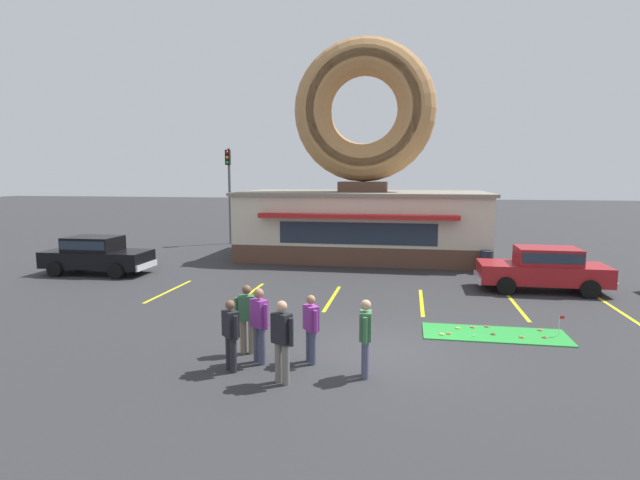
{
  "coord_description": "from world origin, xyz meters",
  "views": [
    {
      "loc": [
        0.6,
        -11.48,
        4.16
      ],
      "look_at": [
        -2.34,
        5.0,
        2.0
      ],
      "focal_mm": 28.0,
      "sensor_mm": 36.0,
      "label": 1
    }
  ],
  "objects": [
    {
      "name": "pedestrian_blue_sweater_man",
      "position": [
        -3.08,
        -1.7,
        0.85
      ],
      "size": [
        0.45,
        0.45,
        1.56
      ],
      "color": "#232328",
      "rests_on": "ground"
    },
    {
      "name": "mini_donut_mid_centre",
      "position": [
        4.16,
        2.34,
        0.05
      ],
      "size": [
        0.13,
        0.13,
        0.04
      ],
      "primitive_type": "torus",
      "color": "#D17F47",
      "rests_on": "putting_mat"
    },
    {
      "name": "parking_stripe_right",
      "position": [
        7.09,
        5.0,
        0.0
      ],
      "size": [
        0.12,
        3.6,
        0.01
      ],
      "primitive_type": "cube",
      "color": "yellow",
      "rests_on": "ground"
    },
    {
      "name": "mini_donut_far_centre",
      "position": [
        2.4,
        2.28,
        0.05
      ],
      "size": [
        0.13,
        0.13,
        0.04
      ],
      "primitive_type": "torus",
      "color": "#D17F47",
      "rests_on": "putting_mat"
    },
    {
      "name": "parking_stripe_mid_left",
      "position": [
        -1.91,
        5.0,
        0.0
      ],
      "size": [
        0.12,
        3.6,
        0.01
      ],
      "primitive_type": "cube",
      "color": "yellow",
      "rests_on": "ground"
    },
    {
      "name": "parking_stripe_far_left",
      "position": [
        -7.91,
        5.0,
        0.0
      ],
      "size": [
        0.12,
        3.6,
        0.01
      ],
      "primitive_type": "cube",
      "color": "yellow",
      "rests_on": "ground"
    },
    {
      "name": "parking_stripe_mid_right",
      "position": [
        4.09,
        5.0,
        0.0
      ],
      "size": [
        0.12,
        3.6,
        0.01
      ],
      "primitive_type": "cube",
      "color": "yellow",
      "rests_on": "ground"
    },
    {
      "name": "ground_plane",
      "position": [
        0.0,
        0.0,
        0.0
      ],
      "size": [
        160.0,
        160.0,
        0.0
      ],
      "primitive_type": "plane",
      "color": "#2D2D30"
    },
    {
      "name": "parking_stripe_centre",
      "position": [
        1.09,
        5.0,
        0.0
      ],
      "size": [
        0.12,
        3.6,
        0.01
      ],
      "primitive_type": "cube",
      "color": "yellow",
      "rests_on": "ground"
    },
    {
      "name": "parking_stripe_left",
      "position": [
        -4.91,
        5.0,
        0.0
      ],
      "size": [
        0.12,
        3.6,
        0.01
      ],
      "primitive_type": "cube",
      "color": "yellow",
      "rests_on": "ground"
    },
    {
      "name": "donut_shop_building",
      "position": [
        -1.7,
        13.94,
        3.74
      ],
      "size": [
        12.3,
        6.75,
        10.96
      ],
      "color": "brown",
      "rests_on": "ground"
    },
    {
      "name": "pedestrian_beanie_man",
      "position": [
        -1.48,
        -0.95,
        0.85
      ],
      "size": [
        0.41,
        0.51,
        1.55
      ],
      "color": "#474C66",
      "rests_on": "ground"
    },
    {
      "name": "pedestrian_crossing_woman",
      "position": [
        -3.07,
        -0.62,
        0.91
      ],
      "size": [
        0.59,
        0.31,
        1.64
      ],
      "color": "#7F7056",
      "rests_on": "ground"
    },
    {
      "name": "golf_ball",
      "position": [
        2.34,
        1.53,
        0.05
      ],
      "size": [
        0.04,
        0.04,
        0.04
      ],
      "primitive_type": "sphere",
      "color": "white",
      "rests_on": "putting_mat"
    },
    {
      "name": "mini_donut_near_right",
      "position": [
        2.0,
        2.12,
        0.05
      ],
      "size": [
        0.13,
        0.13,
        0.04
      ],
      "primitive_type": "torus",
      "color": "#E5C666",
      "rests_on": "putting_mat"
    },
    {
      "name": "mini_donut_mid_left",
      "position": [
        3.54,
        1.62,
        0.05
      ],
      "size": [
        0.13,
        0.13,
        0.04
      ],
      "primitive_type": "torus",
      "color": "#D17F47",
      "rests_on": "putting_mat"
    },
    {
      "name": "mini_donut_far_left",
      "position": [
        1.53,
        1.5,
        0.05
      ],
      "size": [
        0.13,
        0.13,
        0.04
      ],
      "primitive_type": "torus",
      "color": "#E5C666",
      "rests_on": "putting_mat"
    },
    {
      "name": "putting_mat",
      "position": [
        2.9,
        1.84,
        0.01
      ],
      "size": [
        3.71,
        1.41,
        0.03
      ],
      "primitive_type": "cube",
      "color": "green",
      "rests_on": "ground"
    },
    {
      "name": "mini_donut_far_right",
      "position": [
        4.12,
        1.72,
        0.05
      ],
      "size": [
        0.13,
        0.13,
        0.04
      ],
      "primitive_type": "torus",
      "color": "#A5724C",
      "rests_on": "putting_mat"
    },
    {
      "name": "putting_flag_pin",
      "position": [
        4.54,
        1.93,
        0.44
      ],
      "size": [
        0.13,
        0.01,
        0.55
      ],
      "color": "silver",
      "rests_on": "putting_mat"
    },
    {
      "name": "car_black",
      "position": [
        -12.47,
        7.47,
        0.87
      ],
      "size": [
        4.59,
        2.05,
        1.6
      ],
      "color": "black",
      "rests_on": "ground"
    },
    {
      "name": "mini_donut_mid_right",
      "position": [
        1.71,
        1.61,
        0.05
      ],
      "size": [
        0.13,
        0.13,
        0.04
      ],
      "primitive_type": "torus",
      "color": "#D17F47",
      "rests_on": "putting_mat"
    },
    {
      "name": "pedestrian_clipboard_woman",
      "position": [
        -2.61,
        -1.17,
        0.95
      ],
      "size": [
        0.5,
        0.42,
        1.71
      ],
      "color": "#474C66",
      "rests_on": "ground"
    },
    {
      "name": "pedestrian_hooded_kid",
      "position": [
        -0.22,
        -1.52,
        0.91
      ],
      "size": [
        0.25,
        0.6,
        1.64
      ],
      "color": "#474C66",
      "rests_on": "ground"
    },
    {
      "name": "car_red",
      "position": [
        5.46,
        7.4,
        0.87
      ],
      "size": [
        4.57,
        2.01,
        1.6
      ],
      "color": "maroon",
      "rests_on": "ground"
    },
    {
      "name": "mini_donut_near_left",
      "position": [
        2.79,
        2.42,
        0.05
      ],
      "size": [
        0.13,
        0.13,
        0.04
      ],
      "primitive_type": "torus",
      "color": "#A5724C",
      "rests_on": "putting_mat"
    },
    {
      "name": "mini_donut_extra",
      "position": [
        2.85,
        1.76,
        0.05
      ],
      "size": [
        0.13,
        0.13,
        0.04
      ],
      "primitive_type": "torus",
      "color": "brown",
      "rests_on": "putting_mat"
    },
    {
      "name": "pedestrian_leather_jacket_man",
      "position": [
        -1.84,
        -2.14,
        0.95
      ],
      "size": [
        0.53,
        0.39,
        1.71
      ],
      "color": "slate",
      "rests_on": "ground"
    },
    {
      "name": "traffic_light_pole",
      "position": [
        -10.17,
        17.48,
        3.71
      ],
      "size": [
        0.28,
        0.47,
        5.8
      ],
      "color": "#595B60",
      "rests_on": "ground"
    },
    {
      "name": "trash_bin",
      "position": [
        3.93,
        10.55,
        0.5
      ],
      "size": [
        0.57,
        0.57,
        0.97
      ],
      "color": "#232833",
      "rests_on": "ground"
    }
  ]
}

